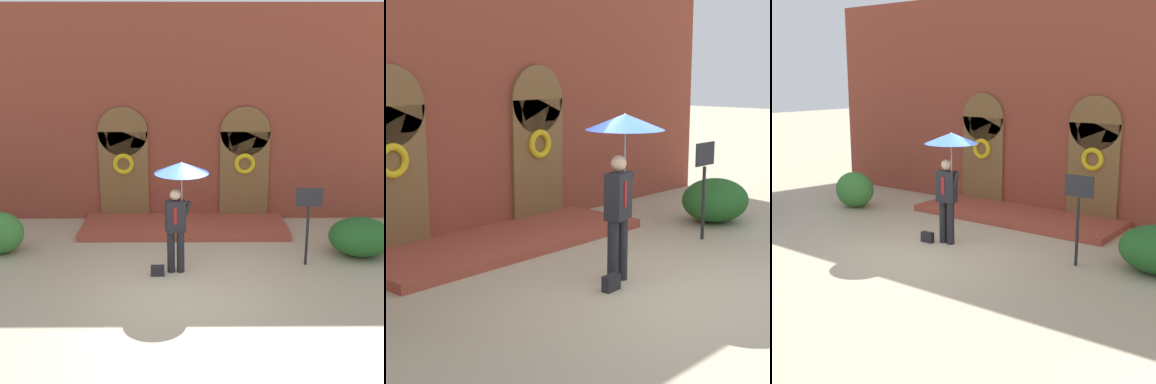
# 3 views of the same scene
# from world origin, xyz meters

# --- Properties ---
(ground_plane) EXTENTS (80.00, 80.00, 0.00)m
(ground_plane) POSITION_xyz_m (0.00, 0.00, 0.00)
(ground_plane) COLOR tan
(building_facade) EXTENTS (14.00, 2.30, 5.60)m
(building_facade) POSITION_xyz_m (-0.00, 4.15, 2.68)
(building_facade) COLOR brown
(building_facade) RESTS_ON ground
(person_with_umbrella) EXTENTS (1.10, 1.10, 2.36)m
(person_with_umbrella) POSITION_xyz_m (-0.06, 0.46, 1.91)
(person_with_umbrella) COLOR black
(person_with_umbrella) RESTS_ON ground
(handbag) EXTENTS (0.29, 0.13, 0.22)m
(handbag) POSITION_xyz_m (-0.53, 0.26, 0.11)
(handbag) COLOR black
(handbag) RESTS_ON ground
(sign_post) EXTENTS (0.56, 0.06, 1.72)m
(sign_post) POSITION_xyz_m (2.65, 0.81, 1.16)
(sign_post) COLOR black
(sign_post) RESTS_ON ground
(shrub_right) EXTENTS (1.42, 1.24, 0.86)m
(shrub_right) POSITION_xyz_m (3.99, 1.36, 0.43)
(shrub_right) COLOR #235B23
(shrub_right) RESTS_ON ground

